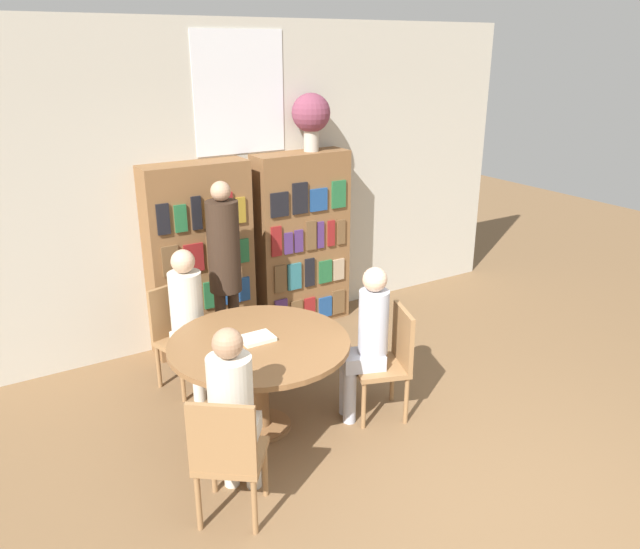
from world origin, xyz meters
name	(u,v)px	position (x,y,z in m)	size (l,w,h in m)	color
ground_plane	(480,517)	(0.00, 0.00, 0.00)	(16.00, 16.00, 0.00)	brown
wall_back	(242,183)	(0.00, 3.34, 1.51)	(6.40, 0.07, 3.00)	beige
bookshelf_left	(200,259)	(-0.55, 3.14, 0.89)	(0.98, 0.34, 1.78)	brown
bookshelf_right	(302,241)	(0.55, 3.14, 0.89)	(0.98, 0.34, 1.78)	brown
flower_vase	(311,115)	(0.67, 3.15, 2.13)	(0.37, 0.37, 0.55)	#B7AD9E
reading_table	(260,354)	(-0.72, 1.59, 0.63)	(1.33, 1.33, 0.74)	brown
chair_near_camera	(228,453)	(-1.33, 0.79, 0.49)	(0.56, 0.56, 0.88)	olive
chair_left_side	(179,332)	(-1.00, 2.55, 0.49)	(0.50, 0.50, 0.88)	olive
chair_far_side	(389,357)	(0.23, 1.25, 0.49)	(0.51, 0.51, 0.88)	olive
seated_reader_left	(190,314)	(-0.95, 2.38, 0.71)	(0.35, 0.40, 1.25)	beige
seated_reader_right	(367,336)	(0.05, 1.31, 0.69)	(0.38, 0.32, 1.24)	#B2B7C6
seated_reader_back	(233,406)	(-1.22, 0.93, 0.71)	(0.41, 0.42, 1.24)	beige
librarian_standing	(224,258)	(-0.52, 2.64, 1.03)	(0.28, 0.55, 1.71)	#332319
open_book_on_table	(257,338)	(-0.72, 1.61, 0.75)	(0.24, 0.18, 0.03)	silver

